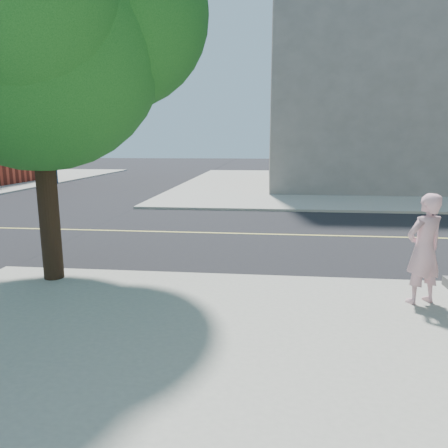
# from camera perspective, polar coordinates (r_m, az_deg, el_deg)

# --- Properties ---
(ground) EXTENTS (140.00, 140.00, 0.00)m
(ground) POSITION_cam_1_polar(r_m,az_deg,el_deg) (10.14, -23.31, -6.27)
(ground) COLOR black
(ground) RESTS_ON ground
(road_ew) EXTENTS (140.00, 9.00, 0.01)m
(road_ew) POSITION_cam_1_polar(r_m,az_deg,el_deg) (14.09, -14.42, -0.93)
(road_ew) COLOR black
(road_ew) RESTS_ON ground
(sidewalk_ne) EXTENTS (29.00, 25.00, 0.12)m
(sidewalk_ne) POSITION_cam_1_polar(r_m,az_deg,el_deg) (31.22, 22.15, 5.21)
(sidewalk_ne) COLOR #9B998C
(sidewalk_ne) RESTS_ON ground
(filler_ne) EXTENTS (18.00, 16.00, 14.00)m
(filler_ne) POSITION_cam_1_polar(r_m,az_deg,el_deg) (32.00, 23.78, 17.92)
(filler_ne) COLOR slate
(filler_ne) RESTS_ON sidewalk_ne
(man_on_phone) EXTENTS (0.84, 0.72, 1.94)m
(man_on_phone) POSITION_cam_1_polar(r_m,az_deg,el_deg) (7.85, 26.11, -3.17)
(man_on_phone) COLOR #E1A6B0
(man_on_phone) RESTS_ON sidewalk_se
(street_tree) EXTENTS (6.09, 5.54, 8.08)m
(street_tree) POSITION_cam_1_polar(r_m,az_deg,el_deg) (9.19, -24.39, 25.75)
(street_tree) COLOR black
(street_tree) RESTS_ON sidewalk_se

